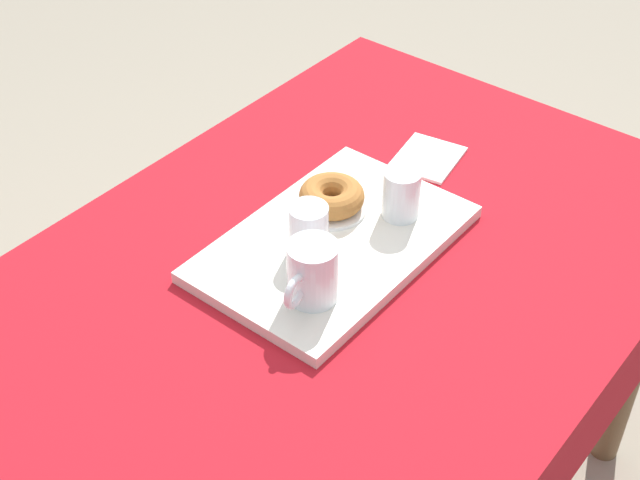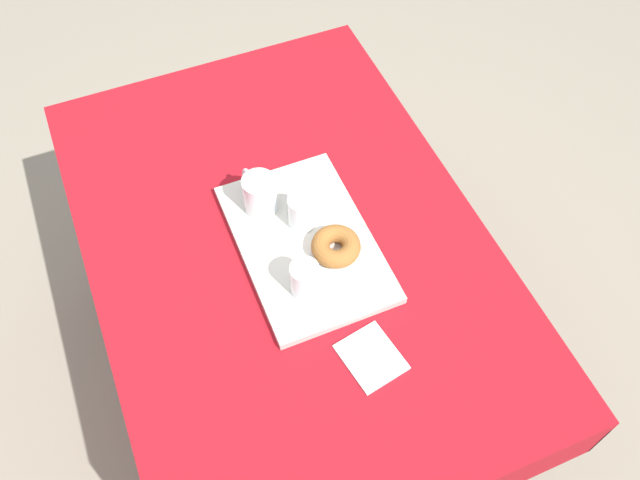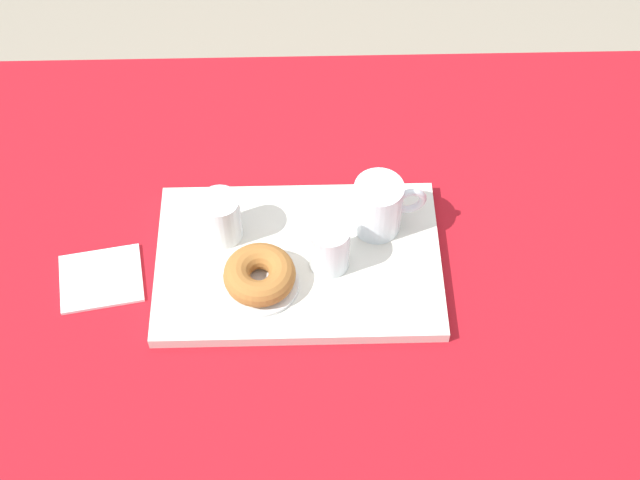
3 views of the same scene
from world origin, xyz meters
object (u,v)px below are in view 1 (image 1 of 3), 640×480
Objects in this scene: donut_plate_left at (332,208)px; sugar_donut_left at (332,196)px; water_glass_near at (309,232)px; paper_napkin at (428,158)px; tea_mug_left at (312,274)px; dining_table at (338,309)px; water_glass_far at (401,196)px; serving_tray at (333,243)px.

sugar_donut_left is at bearing 45.00° from donut_plate_left.
water_glass_near is 0.68× the size of paper_napkin.
donut_plate_left is (-0.19, -0.11, -0.04)m from tea_mug_left.
donut_plate_left is 0.26m from paper_napkin.
dining_table is at bearing 112.38° from water_glass_near.
tea_mug_left is at bearing 2.79° from water_glass_far.
donut_plate_left is (-0.09, -0.09, 0.12)m from dining_table.
serving_tray is (-0.03, -0.04, 0.11)m from dining_table.
dining_table is 11.76× the size of sugar_donut_left.
paper_napkin reaches higher than dining_table.
donut_plate_left reaches higher than paper_napkin.
serving_tray is at bearing -154.75° from tea_mug_left.
sugar_donut_left is (-0.06, -0.05, 0.04)m from serving_tray.
serving_tray is 0.32m from paper_napkin.
water_glass_near reaches higher than paper_napkin.
water_glass_far is 0.12m from donut_plate_left.
tea_mug_left is 1.36× the size of water_glass_far.
serving_tray is 0.08m from donut_plate_left.
water_glass_far is at bearing 160.34° from water_glass_near.
sugar_donut_left is (0.00, 0.00, 0.02)m from donut_plate_left.
donut_plate_left is 1.08× the size of sugar_donut_left.
donut_plate_left is 0.94× the size of paper_napkin.
tea_mug_left is at bearing 30.50° from sugar_donut_left.
donut_plate_left is at bearing -160.41° from water_glass_near.
paper_napkin is (-0.37, -0.01, -0.06)m from water_glass_near.
water_glass_far reaches higher than sugar_donut_left.
dining_table is 0.12m from serving_tray.
water_glass_far is at bearing 174.94° from dining_table.
dining_table is 11.10× the size of tea_mug_left.
serving_tray is 0.09m from sugar_donut_left.
water_glass_near is 1.00× the size of water_glass_far.
serving_tray reaches higher than dining_table.
donut_plate_left is (-0.06, -0.05, 0.01)m from serving_tray.
serving_tray is 5.21× the size of water_glass_far.
serving_tray is at bearing -22.08° from water_glass_far.
water_glass_near is at bearing -67.62° from dining_table.
serving_tray is 0.16m from tea_mug_left.
serving_tray is 5.21× the size of water_glass_near.
serving_tray is 3.52× the size of paper_napkin.
water_glass_far is 0.12m from sugar_donut_left.
sugar_donut_left is at bearing -160.41° from water_glass_near.
tea_mug_left is at bearing 25.25° from serving_tray.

